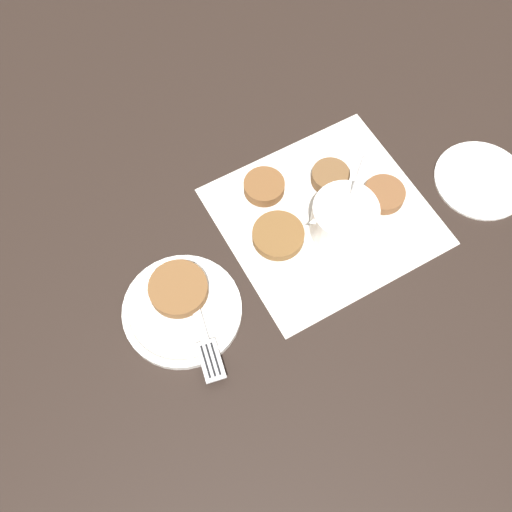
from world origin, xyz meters
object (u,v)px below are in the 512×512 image
extra_saucer (481,179)px  serving_plate (182,310)px  fork (205,340)px  sauce_bowl (343,220)px  fritter_on_plate (178,289)px

extra_saucer → serving_plate: bearing=6.3°
extra_saucer → fork: bearing=13.0°
sauce_bowl → serving_plate: sauce_bowl is taller
fork → fritter_on_plate: bearing=-81.0°
fork → extra_saucer: fork is taller
serving_plate → fritter_on_plate: bearing=-98.7°
serving_plate → sauce_bowl: bearing=-169.6°
fork → sauce_bowl: bearing=-156.9°
serving_plate → extra_saucer: size_ratio=1.15×
serving_plate → fork: (-0.02, 0.06, 0.01)m
extra_saucer → sauce_bowl: bearing=1.8°
serving_plate → fritter_on_plate: (-0.00, -0.03, 0.02)m
fritter_on_plate → fork: 0.08m
sauce_bowl → fork: 0.27m
sauce_bowl → fritter_on_plate: 0.27m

